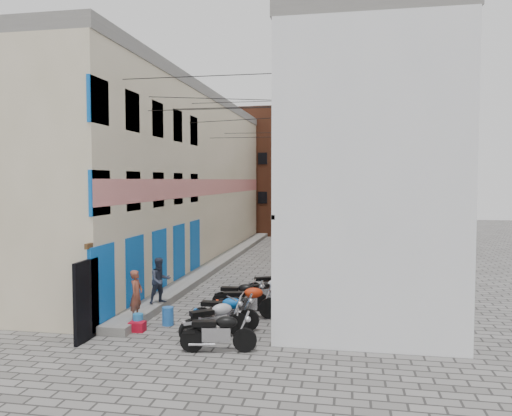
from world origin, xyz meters
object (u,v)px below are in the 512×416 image
Objects in this scene: person_b at (160,280)px; red_crate at (137,327)px; motorcycle_b at (215,318)px; motorcycle_g at (272,283)px; water_jug_near at (138,322)px; motorcycle_c at (225,310)px; motorcycle_e at (240,294)px; motorcycle_a at (218,330)px; motorcycle_d at (246,300)px; person_a at (136,294)px; water_jug_far at (168,316)px; motorcycle_f at (270,290)px.

person_b is 2.49m from red_crate.
motorcycle_b is 1.34× the size of person_b.
motorcycle_g is 4.11× the size of water_jug_near.
motorcycle_c is 1.06× the size of motorcycle_e.
motorcycle_d is at bearing 167.88° from motorcycle_a.
water_jug_far is (0.85, 0.35, -0.70)m from person_a.
motorcycle_g reaches higher than water_jug_far.
person_a is (-3.05, -1.41, 0.37)m from motorcycle_d.
motorcycle_d is (0.39, 1.23, 0.03)m from motorcycle_c.
motorcycle_e is (0.05, 3.06, -0.04)m from motorcycle_b.
motorcycle_c is 3.20m from person_b.
motorcycle_a reaches higher than motorcycle_e.
motorcycle_c is 1.29m from motorcycle_d.
water_jug_near is (-2.49, -2.62, -0.32)m from motorcycle_e.
motorcycle_d is (0.46, 2.09, 0.02)m from motorcycle_b.
motorcycle_a is 0.97× the size of motorcycle_c.
red_crate is at bearing -71.79° from motorcycle_d.
motorcycle_b is 3.06m from motorcycle_e.
motorcycle_b is (-0.37, 0.98, 0.03)m from motorcycle_a.
motorcycle_c is at bearing -33.06° from motorcycle_g.
person_a is (-2.95, 1.65, 0.41)m from motorcycle_a.
motorcycle_g is 5.55m from person_a.
motorcycle_a is 4.05m from motorcycle_e.
person_a is at bearing -83.48° from motorcycle_f.
motorcycle_b is at bearing -10.14° from water_jug_near.
motorcycle_d is at bearing -50.15° from motorcycle_f.
person_b is (-2.64, -0.47, 0.46)m from motorcycle_e.
motorcycle_g is at bearing 148.49° from motorcycle_f.
motorcycle_a is 4.88m from motorcycle_f.
water_jug_near is at bearing -138.67° from motorcycle_b.
motorcycle_e is at bearing -44.27° from motorcycle_g.
motorcycle_d is 4.72× the size of red_crate.
motorcycle_b is at bearing -169.81° from motorcycle_a.
person_b is (-3.05, 0.50, 0.40)m from motorcycle_d.
motorcycle_c is 2.20m from motorcycle_e.
motorcycle_b is 2.04m from water_jug_far.
motorcycle_a is 1.03× the size of motorcycle_f.
motorcycle_b reaches higher than water_jug_far.
motorcycle_c is at bearing 13.48° from red_crate.
motorcycle_c is 2.56m from water_jug_near.
water_jug_far is (-1.74, 1.02, -0.32)m from motorcycle_b.
motorcycle_g is 4.77m from water_jug_far.
motorcycle_f is 1.00× the size of motorcycle_g.
red_crate is (-2.85, -1.82, -0.47)m from motorcycle_d.
motorcycle_e is at bearing 174.14° from motorcycle_a.
person_b is at bearing 0.85° from person_a.
motorcycle_d is (0.10, 3.07, 0.04)m from motorcycle_a.
motorcycle_f is 4.76m from person_a.
motorcycle_c is at bearing -79.08° from person_b.
motorcycle_e is at bearing -82.72° from motorcycle_f.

